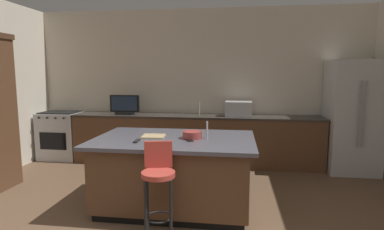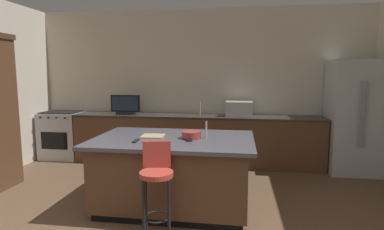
{
  "view_description": "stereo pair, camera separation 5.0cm",
  "coord_description": "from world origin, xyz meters",
  "px_view_note": "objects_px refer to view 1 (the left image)",
  "views": [
    {
      "loc": [
        0.73,
        -2.1,
        1.71
      ],
      "look_at": [
        0.06,
        2.68,
        1.07
      ],
      "focal_mm": 29.5,
      "sensor_mm": 36.0,
      "label": 1
    },
    {
      "loc": [
        0.78,
        -2.09,
        1.71
      ],
      "look_at": [
        0.06,
        2.68,
        1.07
      ],
      "focal_mm": 29.5,
      "sensor_mm": 36.0,
      "label": 2
    }
  ],
  "objects_px": {
    "refrigerator": "(352,117)",
    "bar_stool_center": "(158,182)",
    "cell_phone": "(189,140)",
    "cutting_board": "(153,136)",
    "range_oven": "(61,135)",
    "tv_remote": "(137,141)",
    "tv_monitor": "(125,105)",
    "kitchen_island": "(175,172)",
    "fruit_bowl": "(192,135)",
    "microwave": "(238,109)"
  },
  "relations": [
    {
      "from": "kitchen_island",
      "to": "tv_monitor",
      "type": "xyz_separation_m",
      "value": [
        -1.35,
        1.95,
        0.64
      ]
    },
    {
      "from": "microwave",
      "to": "tv_remote",
      "type": "bearing_deg",
      "value": -117.87
    },
    {
      "from": "cutting_board",
      "to": "refrigerator",
      "type": "bearing_deg",
      "value": 31.9
    },
    {
      "from": "tv_monitor",
      "to": "bar_stool_center",
      "type": "xyz_separation_m",
      "value": [
        1.34,
        -2.75,
        -0.49
      ]
    },
    {
      "from": "bar_stool_center",
      "to": "tv_remote",
      "type": "height_order",
      "value": "bar_stool_center"
    },
    {
      "from": "kitchen_island",
      "to": "tv_remote",
      "type": "bearing_deg",
      "value": -144.71
    },
    {
      "from": "range_oven",
      "to": "cell_phone",
      "type": "relative_size",
      "value": 6.32
    },
    {
      "from": "cell_phone",
      "to": "cutting_board",
      "type": "xyz_separation_m",
      "value": [
        -0.48,
        0.15,
        0.01
      ]
    },
    {
      "from": "microwave",
      "to": "tv_monitor",
      "type": "relative_size",
      "value": 0.84
    },
    {
      "from": "refrigerator",
      "to": "microwave",
      "type": "distance_m",
      "value": 1.94
    },
    {
      "from": "kitchen_island",
      "to": "bar_stool_center",
      "type": "distance_m",
      "value": 0.82
    },
    {
      "from": "tv_remote",
      "to": "cutting_board",
      "type": "xyz_separation_m",
      "value": [
        0.12,
        0.31,
        -0.0
      ]
    },
    {
      "from": "tv_remote",
      "to": "tv_monitor",
      "type": "bearing_deg",
      "value": 111.62
    },
    {
      "from": "tv_monitor",
      "to": "fruit_bowl",
      "type": "bearing_deg",
      "value": -50.99
    },
    {
      "from": "microwave",
      "to": "fruit_bowl",
      "type": "height_order",
      "value": "microwave"
    },
    {
      "from": "tv_monitor",
      "to": "fruit_bowl",
      "type": "relative_size",
      "value": 2.39
    },
    {
      "from": "bar_stool_center",
      "to": "fruit_bowl",
      "type": "relative_size",
      "value": 4.26
    },
    {
      "from": "kitchen_island",
      "to": "tv_remote",
      "type": "xyz_separation_m",
      "value": [
        -0.4,
        -0.28,
        0.45
      ]
    },
    {
      "from": "kitchen_island",
      "to": "fruit_bowl",
      "type": "xyz_separation_m",
      "value": [
        0.23,
        0.01,
        0.49
      ]
    },
    {
      "from": "range_oven",
      "to": "microwave",
      "type": "height_order",
      "value": "microwave"
    },
    {
      "from": "tv_remote",
      "to": "cell_phone",
      "type": "bearing_deg",
      "value": 12.91
    },
    {
      "from": "kitchen_island",
      "to": "fruit_bowl",
      "type": "bearing_deg",
      "value": 1.39
    },
    {
      "from": "refrigerator",
      "to": "tv_remote",
      "type": "xyz_separation_m",
      "value": [
        -3.14,
        -2.19,
        -0.05
      ]
    },
    {
      "from": "kitchen_island",
      "to": "cutting_board",
      "type": "distance_m",
      "value": 0.53
    },
    {
      "from": "microwave",
      "to": "bar_stool_center",
      "type": "height_order",
      "value": "microwave"
    },
    {
      "from": "tv_monitor",
      "to": "cutting_board",
      "type": "distance_m",
      "value": 2.21
    },
    {
      "from": "tv_monitor",
      "to": "tv_remote",
      "type": "bearing_deg",
      "value": -66.91
    },
    {
      "from": "tv_monitor",
      "to": "fruit_bowl",
      "type": "distance_m",
      "value": 2.5
    },
    {
      "from": "kitchen_island",
      "to": "bar_stool_center",
      "type": "relative_size",
      "value": 1.97
    },
    {
      "from": "microwave",
      "to": "tv_remote",
      "type": "xyz_separation_m",
      "value": [
        -1.2,
        -2.28,
        -0.15
      ]
    },
    {
      "from": "bar_stool_center",
      "to": "tv_remote",
      "type": "xyz_separation_m",
      "value": [
        -0.39,
        0.53,
        0.3
      ]
    },
    {
      "from": "refrigerator",
      "to": "fruit_bowl",
      "type": "height_order",
      "value": "refrigerator"
    },
    {
      "from": "refrigerator",
      "to": "bar_stool_center",
      "type": "distance_m",
      "value": 3.88
    },
    {
      "from": "refrigerator",
      "to": "bar_stool_center",
      "type": "relative_size",
      "value": 1.91
    },
    {
      "from": "tv_monitor",
      "to": "cutting_board",
      "type": "xyz_separation_m",
      "value": [
        1.07,
        -1.92,
        -0.18
      ]
    },
    {
      "from": "bar_stool_center",
      "to": "tv_remote",
      "type": "relative_size",
      "value": 5.96
    },
    {
      "from": "tv_monitor",
      "to": "tv_remote",
      "type": "distance_m",
      "value": 2.43
    },
    {
      "from": "refrigerator",
      "to": "range_oven",
      "type": "xyz_separation_m",
      "value": [
        -5.46,
        0.09,
        -0.5
      ]
    },
    {
      "from": "cell_phone",
      "to": "cutting_board",
      "type": "height_order",
      "value": "cutting_board"
    },
    {
      "from": "refrigerator",
      "to": "microwave",
      "type": "height_order",
      "value": "refrigerator"
    },
    {
      "from": "tv_monitor",
      "to": "cutting_board",
      "type": "relative_size",
      "value": 2.02
    },
    {
      "from": "tv_monitor",
      "to": "tv_remote",
      "type": "relative_size",
      "value": 3.35
    },
    {
      "from": "microwave",
      "to": "cutting_board",
      "type": "height_order",
      "value": "microwave"
    },
    {
      "from": "microwave",
      "to": "cutting_board",
      "type": "xyz_separation_m",
      "value": [
        -1.08,
        -1.97,
        -0.15
      ]
    },
    {
      "from": "bar_stool_center",
      "to": "cutting_board",
      "type": "height_order",
      "value": "bar_stool_center"
    },
    {
      "from": "cell_phone",
      "to": "microwave",
      "type": "bearing_deg",
      "value": 44.36
    },
    {
      "from": "fruit_bowl",
      "to": "tv_remote",
      "type": "bearing_deg",
      "value": -155.3
    },
    {
      "from": "refrigerator",
      "to": "cell_phone",
      "type": "height_order",
      "value": "refrigerator"
    },
    {
      "from": "fruit_bowl",
      "to": "cutting_board",
      "type": "xyz_separation_m",
      "value": [
        -0.5,
        0.02,
        -0.04
      ]
    },
    {
      "from": "fruit_bowl",
      "to": "tv_monitor",
      "type": "bearing_deg",
      "value": 129.01
    }
  ]
}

